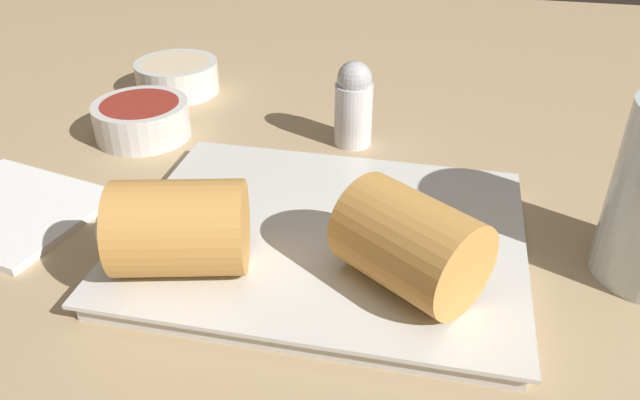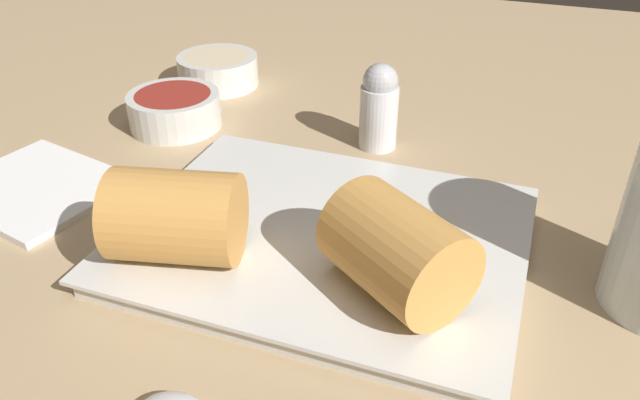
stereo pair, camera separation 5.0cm
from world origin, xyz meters
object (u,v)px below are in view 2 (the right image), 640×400
at_px(napkin, 36,188).
at_px(serving_plate, 320,238).
at_px(salt_shaker, 379,106).
at_px(dipping_bowl_far, 218,69).
at_px(dipping_bowl_near, 174,109).

bearing_deg(napkin, serving_plate, 2.01).
bearing_deg(serving_plate, napkin, -177.99).
relative_size(napkin, salt_shaker, 1.90).
relative_size(dipping_bowl_far, napkin, 0.59).
height_order(napkin, salt_shaker, salt_shaker).
bearing_deg(napkin, dipping_bowl_far, 83.00).
bearing_deg(dipping_bowl_far, salt_shaker, -21.79).
xyz_separation_m(dipping_bowl_near, salt_shaker, (0.20, 0.03, 0.02)).
xyz_separation_m(dipping_bowl_far, napkin, (-0.03, -0.25, -0.02)).
xyz_separation_m(dipping_bowl_near, napkin, (-0.04, -0.15, -0.02)).
distance_m(dipping_bowl_near, napkin, 0.15).
bearing_deg(dipping_bowl_near, salt_shaker, 7.84).
distance_m(serving_plate, salt_shaker, 0.17).
bearing_deg(salt_shaker, dipping_bowl_near, -172.16).
bearing_deg(dipping_bowl_far, dipping_bowl_near, -84.04).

